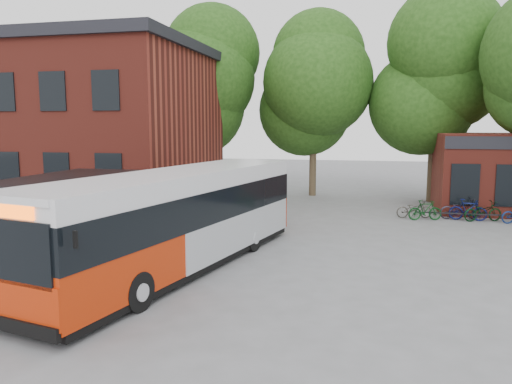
% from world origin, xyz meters
% --- Properties ---
extents(ground, '(100.00, 100.00, 0.00)m').
position_xyz_m(ground, '(0.00, 0.00, 0.00)').
color(ground, slate).
extents(station_building, '(18.40, 10.40, 8.50)m').
position_xyz_m(station_building, '(-13.00, 9.00, 4.25)').
color(station_building, maroon).
rests_on(station_building, ground).
extents(bus_shelter, '(3.60, 7.00, 2.90)m').
position_xyz_m(bus_shelter, '(-4.50, -1.00, 1.45)').
color(bus_shelter, black).
rests_on(bus_shelter, ground).
extents(bike_rail, '(5.20, 0.10, 0.38)m').
position_xyz_m(bike_rail, '(9.28, 10.00, 0.19)').
color(bike_rail, black).
rests_on(bike_rail, ground).
extents(tree_0, '(7.92, 7.92, 11.00)m').
position_xyz_m(tree_0, '(-6.00, 16.00, 5.50)').
color(tree_0, '#1B3E10').
rests_on(tree_0, ground).
extents(tree_1, '(7.92, 7.92, 10.40)m').
position_xyz_m(tree_1, '(1.00, 17.00, 5.20)').
color(tree_1, '#1B3E10').
rests_on(tree_1, ground).
extents(tree_2, '(7.92, 7.92, 11.00)m').
position_xyz_m(tree_2, '(8.00, 16.00, 5.50)').
color(tree_2, '#1B3E10').
rests_on(tree_2, ground).
extents(city_bus, '(4.95, 12.22, 3.04)m').
position_xyz_m(city_bus, '(-1.08, -0.28, 1.52)').
color(city_bus, '#B32708').
rests_on(city_bus, ground).
extents(bicycle_0, '(1.77, 0.95, 0.88)m').
position_xyz_m(bicycle_0, '(6.66, 10.28, 0.44)').
color(bicycle_0, '#3E3B36').
rests_on(bicycle_0, ground).
extents(bicycle_1, '(1.64, 0.84, 0.95)m').
position_xyz_m(bicycle_1, '(7.12, 9.83, 0.47)').
color(bicycle_1, '#0B3713').
rests_on(bicycle_1, ground).
extents(bicycle_2, '(1.99, 1.02, 1.00)m').
position_xyz_m(bicycle_2, '(8.76, 10.44, 0.50)').
color(bicycle_2, black).
rests_on(bicycle_2, ground).
extents(bicycle_3, '(1.73, 0.67, 1.01)m').
position_xyz_m(bicycle_3, '(9.06, 10.20, 0.51)').
color(bicycle_3, '#0B1140').
rests_on(bicycle_3, ground).
extents(bicycle_4, '(1.92, 1.21, 0.95)m').
position_xyz_m(bicycle_4, '(9.69, 10.12, 0.48)').
color(bicycle_4, black).
rests_on(bicycle_4, ground).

